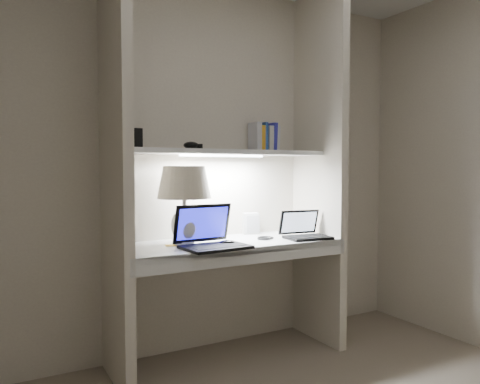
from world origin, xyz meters
TOP-DOWN VIEW (x-y plane):
  - back_wall at (0.00, 1.50)m, footprint 3.20×0.01m
  - alcove_panel_left at (-0.73, 1.23)m, footprint 0.06×0.55m
  - alcove_panel_right at (0.73, 1.23)m, footprint 0.06×0.55m
  - desk at (0.00, 1.23)m, footprint 1.40×0.55m
  - desk_apron at (0.00, 0.96)m, footprint 1.46×0.03m
  - shelf at (0.00, 1.32)m, footprint 1.40×0.36m
  - strip_light at (0.00, 1.32)m, footprint 0.60×0.04m
  - table_lamp at (-0.30, 1.25)m, footprint 0.33×0.33m
  - laptop_main at (-0.20, 1.09)m, footprint 0.40×0.36m
  - laptop_netbook at (0.52, 1.11)m, footprint 0.32×0.28m
  - speaker at (0.29, 1.45)m, footprint 0.13×0.10m
  - mouse at (-0.09, 1.08)m, footprint 0.11×0.08m
  - cable_coil at (0.27, 1.21)m, footprint 0.15×0.15m
  - sticky_note at (-0.39, 1.26)m, footprint 0.09×0.09m
  - book_row at (0.38, 1.42)m, footprint 0.19×0.14m
  - shelf_box at (-0.56, 1.41)m, footprint 0.08×0.07m
  - shelf_gadget at (-0.23, 1.31)m, footprint 0.13×0.11m

SIDE VIEW (x-z plane):
  - desk_apron at x=0.00m, z-range 0.67..0.77m
  - desk at x=0.00m, z-range 0.73..0.77m
  - sticky_note at x=-0.39m, z-range 0.77..0.77m
  - cable_coil at x=0.27m, z-range 0.77..0.78m
  - mouse at x=-0.09m, z-range 0.77..0.81m
  - laptop_netbook at x=0.52m, z-range 0.72..0.91m
  - laptop_main at x=-0.20m, z-range 0.70..0.95m
  - speaker at x=0.29m, z-range 0.77..0.92m
  - table_lamp at x=-0.30m, z-range 0.86..1.34m
  - back_wall at x=0.00m, z-range 0.00..2.50m
  - alcove_panel_left at x=-0.73m, z-range 0.00..2.50m
  - alcove_panel_right at x=0.73m, z-range 0.00..2.50m
  - strip_light at x=0.00m, z-range 1.32..1.34m
  - shelf at x=0.00m, z-range 1.34..1.36m
  - shelf_gadget at x=-0.23m, z-range 1.37..1.41m
  - shelf_box at x=-0.56m, z-range 1.36..1.49m
  - book_row at x=0.38m, z-range 1.36..1.56m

